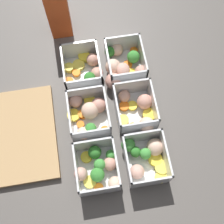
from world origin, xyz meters
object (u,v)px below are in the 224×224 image
(container_near_right, at_px, (122,65))
(container_far_center, at_px, (89,114))
(container_far_left, at_px, (98,168))
(container_near_center, at_px, (137,109))
(juice_carton, at_px, (58,10))
(container_near_left, at_px, (145,157))
(container_far_right, at_px, (85,69))

(container_near_right, xyz_separation_m, container_far_center, (-0.14, 0.12, -0.00))
(container_near_right, distance_m, container_far_left, 0.32)
(container_near_center, xyz_separation_m, container_far_center, (0.01, 0.14, 0.00))
(container_near_right, relative_size, container_far_center, 1.07)
(juice_carton, bearing_deg, container_far_left, -174.19)
(container_near_left, height_order, container_far_left, same)
(container_near_right, relative_size, juice_carton, 0.80)
(container_far_right, height_order, juice_carton, juice_carton)
(container_near_center, bearing_deg, container_near_left, 177.58)
(container_far_left, xyz_separation_m, container_far_right, (0.31, -0.01, -0.00))
(container_near_center, height_order, juice_carton, juice_carton)
(container_far_center, bearing_deg, juice_carton, 7.86)
(container_far_left, relative_size, container_far_center, 0.92)
(container_near_right, height_order, container_far_right, same)
(container_near_right, distance_m, container_far_center, 0.19)
(container_near_right, bearing_deg, container_near_center, -173.07)
(container_near_right, relative_size, container_far_right, 1.10)
(container_near_right, height_order, container_far_center, same)
(container_near_left, xyz_separation_m, juice_carton, (0.48, 0.18, 0.07))
(container_near_center, xyz_separation_m, container_far_left, (-0.15, 0.14, 0.00))
(container_far_center, bearing_deg, container_far_left, -178.35)
(container_near_center, distance_m, container_far_right, 0.20)
(container_far_center, height_order, juice_carton, juice_carton)
(container_far_center, xyz_separation_m, juice_carton, (0.32, 0.04, 0.07))
(container_far_left, bearing_deg, container_far_right, -1.01)
(container_near_center, xyz_separation_m, container_near_right, (0.15, 0.02, 0.00))
(container_near_center, bearing_deg, juice_carton, 29.24)
(juice_carton, bearing_deg, container_far_right, -162.79)
(container_near_left, distance_m, container_near_center, 0.14)
(container_far_center, distance_m, container_far_right, 0.15)
(container_near_center, bearing_deg, container_near_right, 6.93)
(container_near_left, xyz_separation_m, container_far_center, (0.15, 0.14, -0.00))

